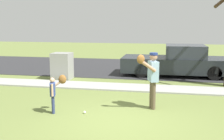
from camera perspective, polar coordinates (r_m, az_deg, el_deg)
ground_plane at (r=10.52m, az=4.79°, el=-4.01°), size 48.00×48.00×0.00m
sidewalk_strip at (r=10.61m, az=4.85°, el=-3.73°), size 36.00×1.20×0.06m
road_surface at (r=15.50m, az=6.85°, el=0.48°), size 36.00×6.80×0.02m
person_adult at (r=7.96m, az=8.42°, el=-0.87°), size 0.64×0.77×1.67m
person_child at (r=7.76m, az=-11.89°, el=-3.94°), size 0.44×0.51×1.07m
baseball at (r=7.73m, az=-5.82°, el=-8.89°), size 0.07×0.07×0.07m
utility_cabinet at (r=12.43m, az=-10.50°, el=0.82°), size 0.85×0.76×1.20m
parked_pickup_dark at (r=13.39m, az=13.82°, el=1.66°), size 5.20×1.95×1.48m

